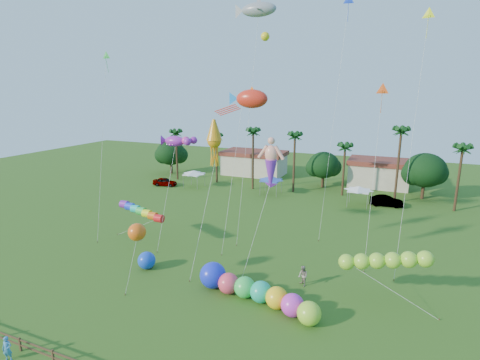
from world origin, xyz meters
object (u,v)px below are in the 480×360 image
at_px(blue_ball, 147,260).
at_px(car_a, 165,182).
at_px(spectator_a, 7,349).
at_px(caterpillar_inflatable, 252,290).
at_px(car_b, 386,201).
at_px(spectator_b, 303,276).

bearing_deg(blue_ball, car_a, 121.20).
xyz_separation_m(car_a, blue_ball, (16.83, -27.79, 0.12)).
bearing_deg(spectator_a, blue_ball, 67.55).
bearing_deg(caterpillar_inflatable, spectator_a, -121.49).
distance_m(car_b, blue_ball, 36.76).
height_order(car_a, spectator_a, spectator_a).
bearing_deg(spectator_b, caterpillar_inflatable, -83.71).
distance_m(car_b, spectator_a, 49.10).
relative_size(car_b, spectator_a, 2.82).
bearing_deg(spectator_b, car_b, 122.85).
height_order(car_a, car_b, car_b).
bearing_deg(spectator_b, car_a, -173.90).
bearing_deg(car_a, blue_ball, -158.76).
xyz_separation_m(spectator_b, caterpillar_inflatable, (-3.20, -4.06, 0.04)).
height_order(spectator_a, blue_ball, blue_ball).
xyz_separation_m(spectator_a, blue_ball, (0.36, 13.93, 0.01)).
relative_size(spectator_a, spectator_b, 0.91).
bearing_deg(spectator_a, spectator_b, 26.98).
height_order(car_a, caterpillar_inflatable, caterpillar_inflatable).
height_order(spectator_a, spectator_b, spectator_b).
distance_m(spectator_a, spectator_b, 22.46).
height_order(car_a, blue_ball, blue_ball).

